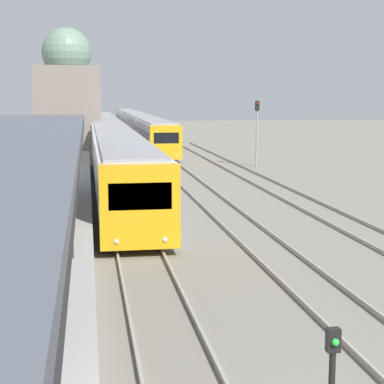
{
  "coord_description": "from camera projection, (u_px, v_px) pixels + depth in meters",
  "views": [
    {
      "loc": [
        -1.54,
        -7.02,
        5.04
      ],
      "look_at": [
        2.1,
        15.43,
        1.6
      ],
      "focal_mm": 60.0,
      "sensor_mm": 36.0,
      "label": 1
    }
  ],
  "objects": [
    {
      "name": "distant_domed_building",
      "position": [
        68.0,
        98.0,
        51.2
      ],
      "size": [
        5.08,
        5.08,
        10.34
      ],
      "color": "slate",
      "rests_on": "ground_plane"
    },
    {
      "name": "signal_post_near",
      "position": [
        332.0,
        368.0,
        9.48
      ],
      "size": [
        0.2,
        0.22,
        1.65
      ],
      "color": "black",
      "rests_on": "ground_plane"
    },
    {
      "name": "train_far",
      "position": [
        137.0,
        124.0,
        75.55
      ],
      "size": [
        2.44,
        57.32,
        2.93
      ],
      "color": "gold",
      "rests_on": "ground_plane"
    },
    {
      "name": "person_on_platform",
      "position": [
        66.0,
        221.0,
        15.74
      ],
      "size": [
        0.4,
        0.22,
        1.66
      ],
      "color": "#2D2D33",
      "rests_on": "station_platform"
    },
    {
      "name": "signal_mast_far",
      "position": [
        257.0,
        125.0,
        45.36
      ],
      "size": [
        0.28,
        0.29,
        4.66
      ],
      "color": "gray",
      "rests_on": "ground_plane"
    },
    {
      "name": "train_near",
      "position": [
        108.0,
        140.0,
        49.05
      ],
      "size": [
        2.53,
        60.03,
        3.03
      ],
      "color": "gold",
      "rests_on": "ground_plane"
    }
  ]
}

